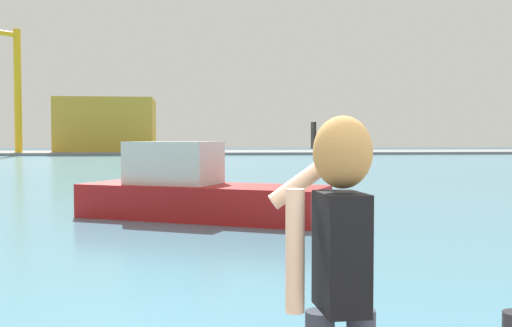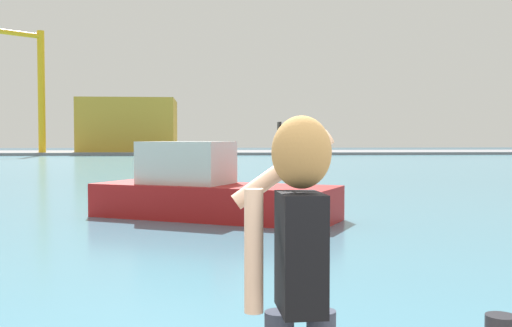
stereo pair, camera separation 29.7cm
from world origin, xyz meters
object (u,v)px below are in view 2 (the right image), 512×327
warehouse_left (129,125)px  port_crane (33,78)px  person_photographer (298,259)px  boat_moored (207,192)px

warehouse_left → port_crane: 16.20m
warehouse_left → person_photographer: bearing=-82.5°
person_photographer → port_crane: 87.63m
boat_moored → port_crane: port_crane is taller
person_photographer → warehouse_left: warehouse_left is taller
person_photographer → boat_moored: bearing=0.1°
boat_moored → warehouse_left: warehouse_left is taller
warehouse_left → port_crane: size_ratio=0.83×
port_crane → boat_moored: bearing=-70.9°
person_photographer → port_crane: (-24.41, 83.67, 9.13)m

